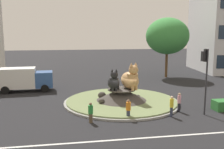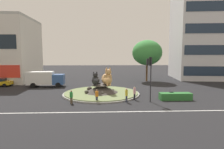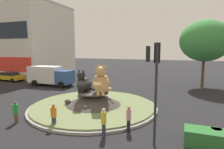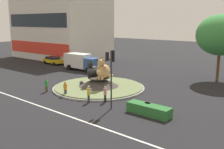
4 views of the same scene
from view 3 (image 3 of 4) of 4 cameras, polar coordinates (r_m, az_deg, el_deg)
name	(u,v)px [view 3 (image 3 of 4)]	position (r m, az deg, el deg)	size (l,w,h in m)	color
ground_plane	(94,107)	(17.24, -5.62, -9.90)	(160.00, 160.00, 0.00)	black
roundabout_island	(93,102)	(17.11, -5.67, -8.42)	(11.29, 11.29, 1.41)	gray
cat_statue_black	(84,83)	(16.89, -8.53, -2.71)	(1.44, 2.13, 2.07)	black
cat_statue_calico	(101,82)	(16.17, -3.24, -2.35)	(2.12, 2.84, 2.65)	tan
traffic_light_mast	(155,72)	(10.01, 12.94, 0.82)	(0.71, 0.58, 5.54)	#2D2D33
shophouse_block	(16,41)	(44.54, -27.21, 9.11)	(20.62, 13.43, 17.72)	silver
broadleaf_tree_behind_island	(205,41)	(28.25, 26.43, 9.18)	(6.50, 6.50, 9.09)	brown
pedestrian_pink_shirt	(129,118)	(12.12, 5.09, -13.05)	(0.31, 0.31, 1.70)	black
pedestrian_green_shirt	(16,112)	(15.10, -27.27, -10.02)	(0.37, 0.37, 1.59)	brown
pedestrian_orange_shirt	(54,115)	(13.29, -17.32, -11.81)	(0.39, 0.39, 1.62)	#33384C
pedestrian_yellow_shirt	(104,122)	(11.44, -2.53, -14.13)	(0.31, 0.31, 1.76)	#33384C
sedan_on_far_lane	(10,76)	(35.14, -28.60, -0.50)	(4.58, 2.06, 1.42)	gold
delivery_box_truck	(50,75)	(28.23, -18.33, -0.18)	(6.65, 2.73, 2.78)	#335693
litter_bin	(216,136)	(12.26, 29.09, -16.13)	(0.56, 0.56, 0.90)	#2D4233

